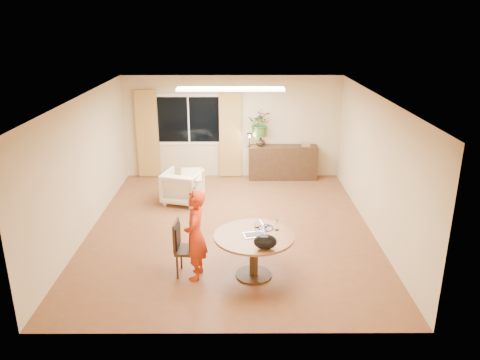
# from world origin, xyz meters

# --- Properties ---
(floor) EXTENTS (6.50, 6.50, 0.00)m
(floor) POSITION_xyz_m (0.00, 0.00, 0.00)
(floor) COLOR brown
(floor) RESTS_ON ground
(ceiling) EXTENTS (6.50, 6.50, 0.00)m
(ceiling) POSITION_xyz_m (0.00, 0.00, 2.60)
(ceiling) COLOR white
(ceiling) RESTS_ON wall_back
(wall_back) EXTENTS (5.50, 0.00, 5.50)m
(wall_back) POSITION_xyz_m (0.00, 3.25, 1.30)
(wall_back) COLOR tan
(wall_back) RESTS_ON floor
(wall_left) EXTENTS (0.00, 6.50, 6.50)m
(wall_left) POSITION_xyz_m (-2.75, 0.00, 1.30)
(wall_left) COLOR tan
(wall_left) RESTS_ON floor
(wall_right) EXTENTS (0.00, 6.50, 6.50)m
(wall_right) POSITION_xyz_m (2.75, 0.00, 1.30)
(wall_right) COLOR tan
(wall_right) RESTS_ON floor
(window) EXTENTS (1.70, 0.03, 1.30)m
(window) POSITION_xyz_m (-1.10, 3.23, 1.50)
(window) COLOR white
(window) RESTS_ON wall_back
(curtain_left) EXTENTS (0.55, 0.08, 2.25)m
(curtain_left) POSITION_xyz_m (-2.15, 3.15, 1.15)
(curtain_left) COLOR olive
(curtain_left) RESTS_ON wall_back
(curtain_right) EXTENTS (0.55, 0.08, 2.25)m
(curtain_right) POSITION_xyz_m (-0.05, 3.15, 1.15)
(curtain_right) COLOR olive
(curtain_right) RESTS_ON wall_back
(ceiling_panel) EXTENTS (2.20, 0.35, 0.05)m
(ceiling_panel) POSITION_xyz_m (0.00, 1.20, 2.57)
(ceiling_panel) COLOR white
(ceiling_panel) RESTS_ON ceiling
(dining_table) EXTENTS (1.27, 1.27, 0.73)m
(dining_table) POSITION_xyz_m (0.40, -1.79, 0.57)
(dining_table) COLOR brown
(dining_table) RESTS_ON floor
(dining_chair) EXTENTS (0.47, 0.44, 0.92)m
(dining_chair) POSITION_xyz_m (-0.64, -1.73, 0.46)
(dining_chair) COLOR black
(dining_chair) RESTS_ON floor
(child) EXTENTS (0.57, 0.40, 1.48)m
(child) POSITION_xyz_m (-0.52, -1.80, 0.74)
(child) COLOR red
(child) RESTS_ON floor
(laptop) EXTENTS (0.38, 0.30, 0.22)m
(laptop) POSITION_xyz_m (0.40, -1.80, 0.84)
(laptop) COLOR #B7B7BC
(laptop) RESTS_ON dining_table
(tumbler) EXTENTS (0.09, 0.09, 0.10)m
(tumbler) POSITION_xyz_m (0.46, -1.50, 0.78)
(tumbler) COLOR white
(tumbler) RESTS_ON dining_table
(wine_glass) EXTENTS (0.08, 0.08, 0.20)m
(wine_glass) POSITION_xyz_m (0.78, -1.61, 0.82)
(wine_glass) COLOR white
(wine_glass) RESTS_ON dining_table
(pot_lid) EXTENTS (0.27, 0.27, 0.04)m
(pot_lid) POSITION_xyz_m (0.60, -1.54, 0.74)
(pot_lid) COLOR white
(pot_lid) RESTS_ON dining_table
(handbag) EXTENTS (0.36, 0.22, 0.23)m
(handbag) POSITION_xyz_m (0.55, -2.25, 0.84)
(handbag) COLOR black
(handbag) RESTS_ON dining_table
(armchair) EXTENTS (0.97, 0.98, 0.73)m
(armchair) POSITION_xyz_m (-1.09, 1.39, 0.37)
(armchair) COLOR beige
(armchair) RESTS_ON floor
(throw) EXTENTS (0.49, 0.59, 0.03)m
(throw) POSITION_xyz_m (-0.88, 1.33, 0.75)
(throw) COLOR beige
(throw) RESTS_ON armchair
(sideboard) EXTENTS (1.73, 0.42, 0.87)m
(sideboard) POSITION_xyz_m (1.30, 3.01, 0.43)
(sideboard) COLOR black
(sideboard) RESTS_ON floor
(vase) EXTENTS (0.28, 0.28, 0.25)m
(vase) POSITION_xyz_m (0.71, 3.01, 0.99)
(vase) COLOR black
(vase) RESTS_ON sideboard
(bouquet) EXTENTS (0.66, 0.59, 0.66)m
(bouquet) POSITION_xyz_m (0.71, 3.01, 1.44)
(bouquet) COLOR #2F6E29
(bouquet) RESTS_ON vase
(book_stack) EXTENTS (0.23, 0.19, 0.09)m
(book_stack) POSITION_xyz_m (1.86, 3.01, 0.91)
(book_stack) COLOR #855C44
(book_stack) RESTS_ON sideboard
(desk_lamp) EXTENTS (0.18, 0.18, 0.36)m
(desk_lamp) POSITION_xyz_m (0.44, 2.96, 1.05)
(desk_lamp) COLOR black
(desk_lamp) RESTS_ON sideboard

